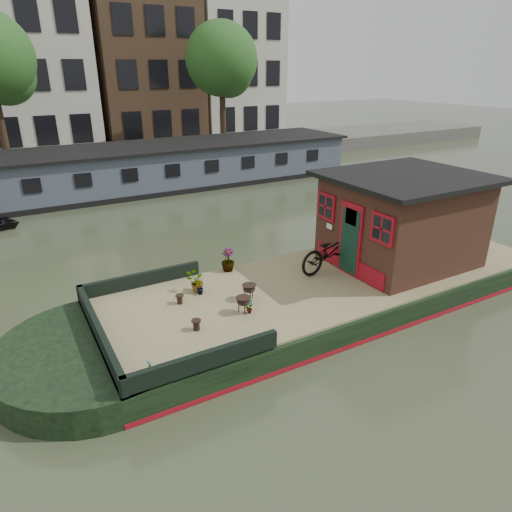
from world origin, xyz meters
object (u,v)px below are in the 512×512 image
cabin (402,218)px  potted_plant_a (249,306)px  brazier_rear (249,292)px  bicycle (331,250)px  brazier_front (244,305)px

cabin → potted_plant_a: cabin is taller
potted_plant_a → brazier_rear: bearing=61.6°
bicycle → brazier_front: bearing=99.7°
brazier_rear → bicycle: bearing=9.2°
bicycle → brazier_front: 3.27m
cabin → brazier_front: 5.24m
bicycle → potted_plant_a: bearing=101.6°
cabin → brazier_front: bearing=-174.6°
potted_plant_a → bicycle: bearing=18.4°
bicycle → brazier_rear: bearing=92.5°
potted_plant_a → brazier_front: (-0.10, 0.08, 0.01)m
potted_plant_a → cabin: bearing=6.4°
bicycle → potted_plant_a: bicycle is taller
cabin → potted_plant_a: 5.15m
potted_plant_a → brazier_rear: (0.30, 0.56, 0.01)m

